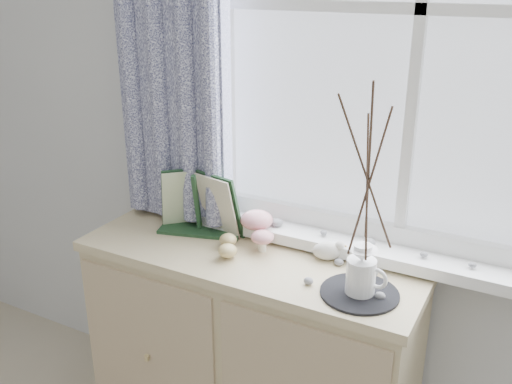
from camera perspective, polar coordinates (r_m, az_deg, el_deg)
sideboard at (r=2.19m, az=-0.62°, el=-16.06°), size 1.20×0.45×0.85m
botanical_book at (r=2.05m, az=-6.17°, el=-1.22°), size 0.38×0.22×0.25m
toadstool_cluster at (r=2.01m, az=0.20°, el=-3.31°), size 0.16×0.17×0.11m
wooden_eggs at (r=1.95m, az=-2.84°, el=-5.34°), size 0.10×0.12×0.08m
songbird_figurine at (r=1.92m, az=7.14°, el=-5.78°), size 0.14×0.10×0.07m
crocheted_doily at (r=1.75m, az=10.31°, el=-9.93°), size 0.24×0.24×0.01m
twig_pitcher at (r=1.59m, az=11.19°, el=1.78°), size 0.26×0.26×0.66m
sideboard_pebbles at (r=1.85m, az=8.51°, el=-7.88°), size 0.33×0.23×0.02m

